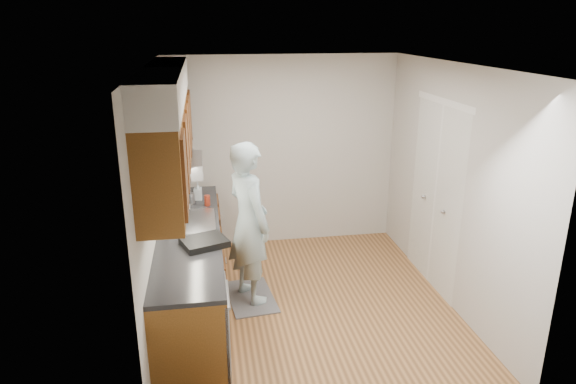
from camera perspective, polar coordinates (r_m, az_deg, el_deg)
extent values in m
plane|color=#9F6B3C|center=(5.63, 2.24, -12.35)|extent=(3.50, 3.50, 0.00)
plane|color=white|center=(4.86, 2.61, 13.93)|extent=(3.50, 3.50, 0.00)
cube|color=#B5B2AA|center=(5.03, -14.56, -1.07)|extent=(0.02, 3.50, 2.50)
cube|color=#B5B2AA|center=(5.60, 17.62, 0.61)|extent=(0.02, 3.50, 2.50)
cube|color=#B5B2AA|center=(6.76, -0.60, 4.46)|extent=(3.00, 0.02, 2.50)
cube|color=brown|center=(5.32, -10.62, -9.06)|extent=(0.60, 2.80, 0.90)
cube|color=black|center=(5.13, -11.09, -4.39)|extent=(0.63, 2.80, 0.04)
cube|color=#B2B2B7|center=(5.32, -10.87, -3.86)|extent=(0.48, 0.68, 0.14)
cube|color=#B2B2B7|center=(5.30, -10.91, -3.32)|extent=(0.52, 0.72, 0.01)
cube|color=#B2B2B7|center=(4.36, -6.81, -15.17)|extent=(0.03, 0.60, 0.80)
cube|color=brown|center=(4.86, -13.16, 5.43)|extent=(0.33, 2.80, 0.75)
cube|color=silver|center=(4.78, -13.62, 11.57)|extent=(0.35, 2.80, 0.30)
cube|color=#A5A5AA|center=(5.79, -11.74, 2.92)|extent=(0.46, 0.75, 0.16)
cube|color=white|center=(5.91, 16.04, -0.59)|extent=(0.02, 1.22, 2.05)
cube|color=slate|center=(5.76, -4.16, -11.52)|extent=(0.56, 0.85, 0.02)
imported|color=#A0BBC2|center=(5.34, -4.40, -2.26)|extent=(0.71, 0.82, 1.97)
imported|color=#B5BFC5|center=(5.80, -12.25, -0.06)|extent=(0.12, 0.12, 0.28)
imported|color=#B5BFC5|center=(5.94, -9.99, 0.10)|extent=(0.10, 0.10, 0.20)
cylinder|color=#BB3620|center=(5.74, -8.96, -0.93)|extent=(0.08, 0.08, 0.12)
cylinder|color=#A5A5AA|center=(5.84, -10.64, -0.68)|extent=(0.07, 0.07, 0.12)
cube|color=black|center=(4.75, -9.28, -5.51)|extent=(0.47, 0.44, 0.06)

